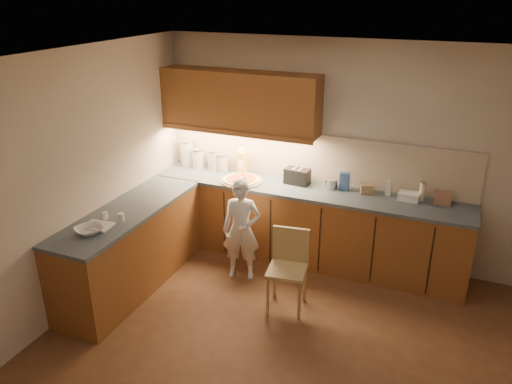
% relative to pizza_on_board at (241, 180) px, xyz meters
% --- Properties ---
extents(room, '(4.54, 4.50, 2.62)m').
position_rel_pizza_on_board_xyz_m(room, '(1.16, -1.60, 0.73)').
color(room, '#55331D').
rests_on(room, ground).
extents(l_counter, '(3.77, 2.62, 0.92)m').
position_rel_pizza_on_board_xyz_m(l_counter, '(0.24, -0.36, -0.48)').
color(l_counter, brown).
rests_on(l_counter, ground).
extents(backsplash, '(3.75, 0.02, 0.58)m').
position_rel_pizza_on_board_xyz_m(backsplash, '(0.79, 0.38, 0.27)').
color(backsplash, beige).
rests_on(backsplash, l_counter).
extents(upper_cabinets, '(1.95, 0.36, 0.73)m').
position_rel_pizza_on_board_xyz_m(upper_cabinets, '(-0.11, 0.22, 0.91)').
color(upper_cabinets, brown).
rests_on(upper_cabinets, ground).
extents(pizza_on_board, '(0.51, 0.51, 0.20)m').
position_rel_pizza_on_board_xyz_m(pizza_on_board, '(0.00, 0.00, 0.00)').
color(pizza_on_board, tan).
rests_on(pizza_on_board, l_counter).
extents(child, '(0.49, 0.38, 1.18)m').
position_rel_pizza_on_board_xyz_m(child, '(0.25, -0.57, -0.35)').
color(child, white).
rests_on(child, ground).
extents(wooden_chair, '(0.43, 0.43, 0.85)m').
position_rel_pizza_on_board_xyz_m(wooden_chair, '(0.93, -0.90, -0.45)').
color(wooden_chair, tan).
rests_on(wooden_chair, ground).
extents(mixing_bowl, '(0.34, 0.34, 0.06)m').
position_rel_pizza_on_board_xyz_m(mixing_bowl, '(-0.79, -1.79, 0.01)').
color(mixing_bowl, silver).
rests_on(mixing_bowl, l_counter).
extents(canister_a, '(0.18, 0.18, 0.35)m').
position_rel_pizza_on_board_xyz_m(canister_a, '(-0.89, 0.26, 0.15)').
color(canister_a, beige).
rests_on(canister_a, l_counter).
extents(canister_b, '(0.15, 0.15, 0.26)m').
position_rel_pizza_on_board_xyz_m(canister_b, '(-0.71, 0.23, 0.11)').
color(canister_b, white).
rests_on(canister_b, l_counter).
extents(canister_c, '(0.14, 0.14, 0.27)m').
position_rel_pizza_on_board_xyz_m(canister_c, '(-0.50, 0.24, 0.11)').
color(canister_c, beige).
rests_on(canister_c, l_counter).
extents(canister_d, '(0.14, 0.14, 0.23)m').
position_rel_pizza_on_board_xyz_m(canister_d, '(-0.38, 0.26, 0.09)').
color(canister_d, beige).
rests_on(canister_d, l_counter).
extents(oil_jug, '(0.13, 0.12, 0.34)m').
position_rel_pizza_on_board_xyz_m(oil_jug, '(-0.10, 0.25, 0.13)').
color(oil_jug, gold).
rests_on(oil_jug, l_counter).
extents(toaster, '(0.31, 0.19, 0.19)m').
position_rel_pizza_on_board_xyz_m(toaster, '(0.64, 0.21, 0.07)').
color(toaster, black).
rests_on(toaster, l_counter).
extents(steel_pot, '(0.15, 0.15, 0.12)m').
position_rel_pizza_on_board_xyz_m(steel_pot, '(1.05, 0.22, 0.04)').
color(steel_pot, '#B8B7BD').
rests_on(steel_pot, l_counter).
extents(blue_box, '(0.11, 0.08, 0.21)m').
position_rel_pizza_on_board_xyz_m(blue_box, '(1.20, 0.23, 0.08)').
color(blue_box, '#315293').
rests_on(blue_box, l_counter).
extents(card_box_a, '(0.17, 0.15, 0.11)m').
position_rel_pizza_on_board_xyz_m(card_box_a, '(1.46, 0.24, 0.03)').
color(card_box_a, tan).
rests_on(card_box_a, l_counter).
extents(white_bottle, '(0.06, 0.06, 0.18)m').
position_rel_pizza_on_board_xyz_m(white_bottle, '(1.70, 0.26, 0.07)').
color(white_bottle, silver).
rests_on(white_bottle, l_counter).
extents(flat_pack, '(0.23, 0.16, 0.09)m').
position_rel_pizza_on_board_xyz_m(flat_pack, '(1.93, 0.22, 0.02)').
color(flat_pack, white).
rests_on(flat_pack, l_counter).
extents(tall_jar, '(0.07, 0.07, 0.23)m').
position_rel_pizza_on_board_xyz_m(tall_jar, '(2.06, 0.25, 0.09)').
color(tall_jar, white).
rests_on(tall_jar, l_counter).
extents(card_box_b, '(0.18, 0.14, 0.14)m').
position_rel_pizza_on_board_xyz_m(card_box_b, '(2.28, 0.25, 0.05)').
color(card_box_b, '#A17356').
rests_on(card_box_b, l_counter).
extents(dough_cloth, '(0.29, 0.23, 0.02)m').
position_rel_pizza_on_board_xyz_m(dough_cloth, '(-0.80, -1.65, -0.01)').
color(dough_cloth, silver).
rests_on(dough_cloth, l_counter).
extents(spice_jar_a, '(0.07, 0.07, 0.07)m').
position_rel_pizza_on_board_xyz_m(spice_jar_a, '(-0.85, -1.47, 0.01)').
color(spice_jar_a, white).
rests_on(spice_jar_a, l_counter).
extents(spice_jar_b, '(0.08, 0.08, 0.08)m').
position_rel_pizza_on_board_xyz_m(spice_jar_b, '(-0.67, -1.45, 0.02)').
color(spice_jar_b, white).
rests_on(spice_jar_b, l_counter).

